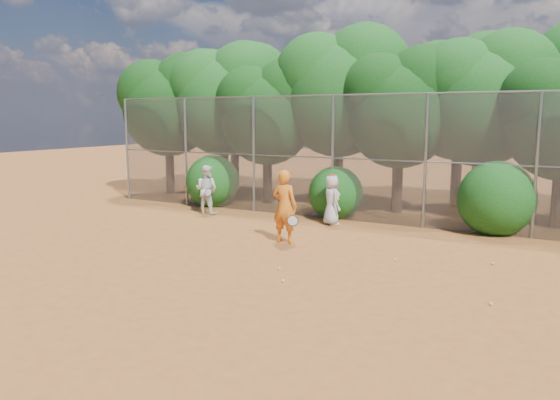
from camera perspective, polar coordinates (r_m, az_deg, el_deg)
The scene contains 22 objects.
ground at distance 12.36m, azimuth -1.59°, elevation -6.96°, with size 80.00×80.00×0.00m, color #945121.
fence_back at distance 17.42m, azimuth 8.18°, elevation 4.43°, with size 20.05×0.09×4.03m.
tree_0 at distance 23.97m, azimuth -11.46°, elevation 10.03°, with size 4.38×3.81×6.00m.
tree_1 at distance 22.85m, azimuth -5.78°, elevation 10.81°, with size 4.64×4.03×6.35m.
tree_2 at distance 20.90m, azimuth -1.18°, elevation 9.45°, with size 3.99×3.47×5.47m.
tree_3 at distance 20.71m, azimuth 6.40°, elevation 11.65°, with size 4.89×4.26×6.70m.
tree_4 at distance 19.27m, azimuth 12.61°, elevation 9.81°, with size 4.19×3.64×5.73m.
tree_5 at distance 19.51m, azimuth 20.50°, elevation 10.30°, with size 4.51×3.92×6.17m.
tree_9 at distance 25.32m, azimuth -4.64°, elevation 11.03°, with size 4.83×4.20×6.62m.
tree_10 at distance 23.13m, azimuth 6.24°, elevation 11.93°, with size 5.15×4.48×7.06m.
tree_11 at distance 21.26m, azimuth 18.49°, elevation 10.55°, with size 4.64×4.03×6.35m.
bush_0 at distance 20.60m, azimuth -7.04°, elevation 2.19°, with size 2.00×2.00×2.00m, color #114713.
bush_1 at distance 18.14m, azimuth 5.84°, elevation 0.99°, with size 1.80×1.80×1.80m, color #114713.
bush_2 at distance 16.81m, azimuth 21.71°, elevation 0.47°, with size 2.20×2.20×2.20m, color #114713.
player_yellow at distance 14.48m, azimuth 0.48°, elevation -0.66°, with size 0.87×0.57×1.95m.
player_teen at distance 16.91m, azimuth 5.42°, elevation 0.03°, with size 0.90×0.87×1.58m.
player_white at distance 18.89m, azimuth -7.69°, elevation 1.08°, with size 0.89×0.73×1.68m.
ball_0 at distance 13.05m, azimuth 11.93°, elevation -6.14°, with size 0.07×0.07×0.07m, color #C0CE25.
ball_1 at distance 11.20m, azimuth 0.31°, elevation -8.46°, with size 0.07×0.07×0.07m, color #C0CE25.
ball_2 at distance 10.62m, azimuth 21.16°, elevation -10.07°, with size 0.07×0.07×0.07m, color #C0CE25.
ball_3 at distance 12.09m, azimuth -0.12°, elevation -7.16°, with size 0.07×0.07×0.07m, color #C0CE25.
ball_4 at distance 13.38m, azimuth 21.34°, elevation -6.20°, with size 0.07×0.07×0.07m, color #C0CE25.
Camera 1 is at (6.07, -10.23, 3.37)m, focal length 35.00 mm.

